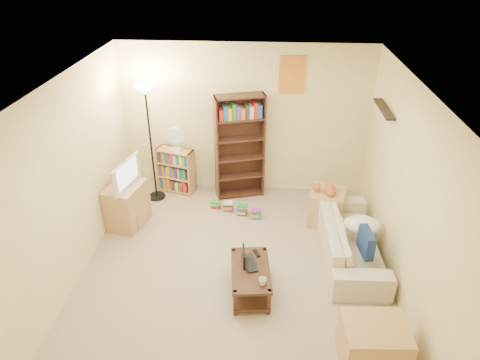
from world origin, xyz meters
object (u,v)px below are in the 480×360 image
(desk_fan, at_px, (175,138))
(side_table, at_px, (327,207))
(tall_bookshelf, at_px, (240,145))
(short_bookshelf, at_px, (176,171))
(tv_stand, at_px, (127,205))
(laptop, at_px, (254,262))
(floor_lamp, at_px, (147,110))
(sofa, at_px, (350,238))
(coffee_table, at_px, (250,278))
(television, at_px, (122,174))
(tabby_cat, at_px, (328,189))
(mug, at_px, (263,282))
(end_cabinet, at_px, (373,345))

(desk_fan, bearing_deg, side_table, -17.20)
(tall_bookshelf, relative_size, short_bookshelf, 2.24)
(tv_stand, bearing_deg, short_bookshelf, 75.38)
(laptop, bearing_deg, floor_lamp, 24.05)
(short_bookshelf, bearing_deg, sofa, -13.48)
(coffee_table, bearing_deg, television, 139.49)
(sofa, relative_size, tabby_cat, 4.41)
(mug, relative_size, tall_bookshelf, 0.06)
(tv_stand, relative_size, side_table, 1.20)
(television, bearing_deg, short_bookshelf, -14.62)
(laptop, height_order, floor_lamp, floor_lamp)
(side_table, bearing_deg, mug, -117.18)
(tabby_cat, distance_m, floor_lamp, 2.97)
(short_bookshelf, distance_m, side_table, 2.60)
(sofa, relative_size, tv_stand, 2.84)
(television, xyz_separation_m, side_table, (3.01, 0.23, -0.59))
(tv_stand, distance_m, short_bookshelf, 1.16)
(mug, height_order, side_table, side_table)
(coffee_table, distance_m, television, 2.43)
(sofa, bearing_deg, tv_stand, 79.45)
(short_bookshelf, xyz_separation_m, end_cabinet, (2.66, -3.30, -0.13))
(tv_stand, xyz_separation_m, end_cabinet, (3.21, -2.27, -0.07))
(laptop, relative_size, floor_lamp, 0.20)
(tall_bookshelf, xyz_separation_m, side_table, (1.38, -0.74, -0.65))
(mug, bearing_deg, television, 142.42)
(end_cabinet, bearing_deg, television, 144.69)
(tall_bookshelf, distance_m, desk_fan, 1.05)
(tall_bookshelf, bearing_deg, laptop, -97.84)
(floor_lamp, bearing_deg, tall_bookshelf, 7.61)
(tabby_cat, height_order, laptop, tabby_cat)
(laptop, distance_m, end_cabinet, 1.63)
(coffee_table, relative_size, floor_lamp, 0.45)
(sofa, distance_m, coffee_table, 1.56)
(desk_fan, bearing_deg, short_bookshelf, 136.23)
(sofa, distance_m, floor_lamp, 3.53)
(laptop, distance_m, short_bookshelf, 2.66)
(floor_lamp, bearing_deg, desk_fan, 29.24)
(side_table, distance_m, end_cabinet, 2.51)
(tv_stand, relative_size, short_bookshelf, 0.85)
(television, distance_m, floor_lamp, 1.06)
(coffee_table, height_order, floor_lamp, floor_lamp)
(tall_bookshelf, bearing_deg, floor_lamp, 171.48)
(sofa, xyz_separation_m, floor_lamp, (-3.02, 1.31, 1.28))
(desk_fan, xyz_separation_m, floor_lamp, (-0.35, -0.20, 0.53))
(desk_fan, bearing_deg, floor_lamp, -150.76)
(tv_stand, bearing_deg, desk_fan, 72.47)
(desk_fan, bearing_deg, television, -120.82)
(coffee_table, distance_m, mug, 0.35)
(tall_bookshelf, xyz_separation_m, short_bookshelf, (-1.09, 0.05, -0.54))
(desk_fan, bearing_deg, tabby_cat, -18.20)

